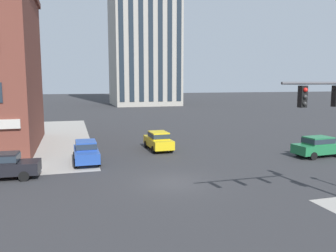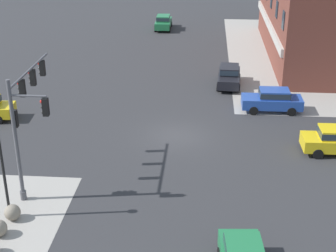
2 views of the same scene
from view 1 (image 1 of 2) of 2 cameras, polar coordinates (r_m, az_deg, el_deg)
The scene contains 5 objects.
ground_plane at distance 21.11m, azimuth 0.71°, elevation -9.54°, with size 320.00×320.00×0.00m, color #2D2D30.
car_main_northbound_near at distance 30.76m, azimuth -1.63°, elevation -2.37°, with size 1.96×4.44×1.68m.
car_main_northbound_far at distance 26.65m, azimuth -13.69°, elevation -4.12°, with size 1.93×4.42×1.68m.
car_parked_curb at distance 24.08m, azimuth -26.24°, elevation -5.93°, with size 4.50×2.09×1.68m.
car_main_mid at distance 30.64m, azimuth 24.15°, elevation -3.07°, with size 4.52×2.14×1.68m.
Camera 1 is at (-5.83, -19.33, 6.19)m, focal length 36.02 mm.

